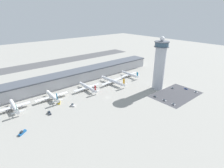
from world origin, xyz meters
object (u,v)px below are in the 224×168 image
object	(u,v)px
airplane_gate_charlie	(88,87)
car_green_van	(196,92)
service_truck_baggage	(73,105)
control_tower	(160,64)
airplane_gate_echo	(130,74)
airplane_gate_alpha	(14,107)
service_truck_fuel	(22,133)
car_yellow_taxi	(164,100)
car_white_wagon	(173,88)
car_blue_compact	(155,96)
airplane_gate_bravo	(52,96)
car_black_suv	(174,104)
car_grey_coupe	(186,89)
airplane_gate_delta	(113,81)
service_truck_water	(49,113)
service_truck_catering	(59,102)

from	to	relation	value
airplane_gate_charlie	car_green_van	distance (m)	140.78
service_truck_baggage	airplane_gate_charlie	bearing A→B (deg)	35.86
control_tower	airplane_gate_echo	size ratio (longest dim) A/B	1.99
airplane_gate_alpha	airplane_gate_charlie	distance (m)	87.19
control_tower	service_truck_fuel	size ratio (longest dim) A/B	9.12
service_truck_baggage	car_green_van	bearing A→B (deg)	-26.80
car_yellow_taxi	car_white_wagon	size ratio (longest dim) A/B	1.05
car_blue_compact	airplane_gate_bravo	bearing A→B (deg)	143.41
airplane_gate_bravo	car_black_suv	distance (m)	139.67
airplane_gate_alpha	car_yellow_taxi	size ratio (longest dim) A/B	6.77
service_truck_baggage	car_grey_coupe	bearing A→B (deg)	-22.17
car_grey_coupe	airplane_gate_delta	bearing A→B (deg)	129.40
airplane_gate_bravo	car_grey_coupe	xyz separation A→B (m)	(149.57, -85.75, -3.80)
airplane_gate_charlie	car_black_suv	size ratio (longest dim) A/B	9.16
service_truck_water	car_yellow_taxi	bearing A→B (deg)	-27.22
service_truck_catering	service_truck_baggage	xyz separation A→B (m)	(8.60, -16.27, 0.09)
airplane_gate_delta	car_grey_coupe	size ratio (longest dim) A/B	9.69
airplane_gate_charlie	car_white_wagon	xyz separation A→B (m)	(91.01, -69.70, -3.55)
car_blue_compact	car_green_van	size ratio (longest dim) A/B	0.98
airplane_gate_alpha	car_yellow_taxi	distance (m)	165.47
airplane_gate_delta	car_grey_coupe	xyz separation A→B (m)	(63.75, -77.60, -4.02)
airplane_gate_alpha	airplane_gate_bravo	distance (m)	40.46
service_truck_water	car_yellow_taxi	world-z (taller)	service_truck_water
service_truck_water	car_white_wagon	distance (m)	159.26
airplane_gate_delta	car_black_suv	world-z (taller)	airplane_gate_delta
service_truck_water	car_grey_coupe	distance (m)	174.56
control_tower	service_truck_water	bearing A→B (deg)	167.13
service_truck_catering	car_green_van	bearing A→B (deg)	-30.37
service_truck_baggage	car_grey_coupe	distance (m)	149.91
control_tower	airplane_gate_echo	distance (m)	64.15
service_truck_baggage	car_white_wagon	size ratio (longest dim) A/B	1.34
airplane_gate_echo	airplane_gate_bravo	bearing A→B (deg)	178.92
airplane_gate_echo	car_grey_coupe	distance (m)	86.63
service_truck_catering	car_green_van	world-z (taller)	service_truck_catering
service_truck_baggage	airplane_gate_alpha	bearing A→B (deg)	148.42
airplane_gate_delta	service_truck_water	xyz separation A→B (m)	(-100.94, -19.75, -3.66)
airplane_gate_bravo	airplane_gate_alpha	bearing A→B (deg)	176.81
car_green_van	car_white_wagon	xyz separation A→B (m)	(-11.89, 26.32, 0.00)
service_truck_fuel	car_black_suv	size ratio (longest dim) A/B	1.80
service_truck_catering	service_truck_water	distance (m)	22.87
car_blue_compact	airplane_gate_delta	bearing A→B (deg)	101.34
airplane_gate_alpha	service_truck_fuel	bearing A→B (deg)	-95.68
service_truck_baggage	car_white_wagon	bearing A→B (deg)	-19.03
car_black_suv	car_green_van	xyz separation A→B (m)	(51.02, -0.32, -0.02)
airplane_gate_bravo	car_blue_compact	distance (m)	123.24
service_truck_catering	car_black_suv	world-z (taller)	service_truck_catering
airplane_gate_alpha	service_truck_catering	distance (m)	45.30
car_black_suv	airplane_gate_delta	bearing A→B (deg)	97.95
airplane_gate_bravo	airplane_gate_delta	xyz separation A→B (m)	(85.81, -8.14, 0.22)
airplane_gate_echo	car_green_van	size ratio (longest dim) A/B	8.15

